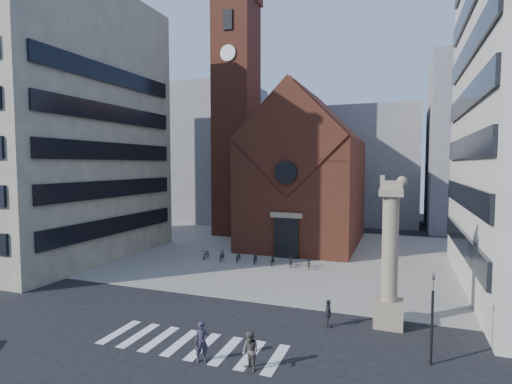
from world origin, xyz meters
TOP-DOWN VIEW (x-y plane):
  - ground at (0.00, 0.00)m, footprint 120.00×120.00m
  - piazza at (0.00, 19.00)m, footprint 46.00×30.00m
  - zebra_crossing at (0.55, -3.00)m, footprint 10.20×3.20m
  - church at (0.00, 25.04)m, footprint 12.00×16.65m
  - campanile at (-10.00, 28.00)m, footprint 5.50×5.50m
  - building_left at (-24.00, 10.00)m, footprint 18.00×20.00m
  - bg_block_left at (-20.00, 40.00)m, footprint 16.00×14.00m
  - bg_block_mid at (6.00, 45.00)m, footprint 14.00×12.00m
  - bg_block_right at (22.00, 42.00)m, footprint 16.00×14.00m
  - lion_column at (10.01, 3.00)m, footprint 1.63×1.60m
  - traffic_light at (12.00, -1.00)m, footprint 0.13×0.16m
  - pedestrian_0 at (1.87, -4.39)m, footprint 0.82×0.76m
  - pedestrian_1 at (4.32, -4.39)m, footprint 1.09×1.03m
  - pedestrian_2 at (6.77, 1.65)m, footprint 0.55×0.98m
  - scooter_0 at (-7.29, 13.86)m, footprint 0.93×1.84m
  - scooter_1 at (-5.58, 13.86)m, footprint 0.79×1.77m
  - scooter_2 at (-3.88, 13.86)m, footprint 0.93×1.84m
  - scooter_3 at (-2.17, 13.86)m, footprint 0.79×1.77m
  - scooter_4 at (-0.46, 13.86)m, footprint 0.93×1.84m
  - scooter_5 at (1.25, 13.86)m, footprint 0.79×1.77m
  - scooter_6 at (2.95, 13.86)m, footprint 0.93×1.84m

SIDE VIEW (x-z plane):
  - ground at x=0.00m, z-range 0.00..0.00m
  - zebra_crossing at x=0.55m, z-range 0.00..0.01m
  - piazza at x=0.00m, z-range 0.00..0.05m
  - scooter_0 at x=-7.29m, z-range 0.05..0.98m
  - scooter_2 at x=-3.88m, z-range 0.05..0.98m
  - scooter_4 at x=-0.46m, z-range 0.05..0.98m
  - scooter_6 at x=2.95m, z-range 0.05..0.98m
  - scooter_1 at x=-5.58m, z-range 0.05..1.08m
  - scooter_3 at x=-2.17m, z-range 0.05..1.08m
  - scooter_5 at x=1.25m, z-range 0.05..1.08m
  - pedestrian_2 at x=6.77m, z-range 0.00..1.58m
  - pedestrian_1 at x=4.32m, z-range 0.00..1.79m
  - pedestrian_0 at x=1.87m, z-range 0.00..1.89m
  - traffic_light at x=12.00m, z-range 0.14..4.44m
  - lion_column at x=10.01m, z-range -0.88..7.79m
  - church at x=0.00m, z-range -1.02..16.98m
  - bg_block_mid at x=6.00m, z-range 0.00..18.00m
  - bg_block_left at x=-20.00m, z-range 0.00..22.00m
  - bg_block_right at x=22.00m, z-range 0.00..24.00m
  - building_left at x=-24.00m, z-range 0.00..26.00m
  - campanile at x=-10.00m, z-range 0.14..31.34m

